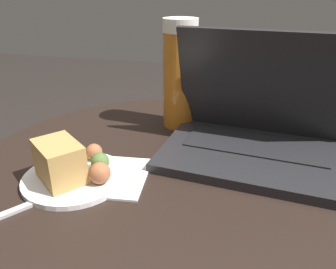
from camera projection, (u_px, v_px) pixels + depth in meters
table at (170, 210)px, 0.66m from camera, size 0.75×0.75×0.50m
napkin at (93, 174)px, 0.57m from camera, size 0.20×0.15×0.00m
laptop at (256, 132)px, 0.63m from camera, size 0.36×0.26×0.23m
beer_glass at (180, 75)px, 0.73m from camera, size 0.08×0.08×0.24m
snack_plate at (71, 168)px, 0.55m from camera, size 0.17×0.17×0.08m
fork at (50, 196)px, 0.51m from camera, size 0.12×0.16×0.01m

